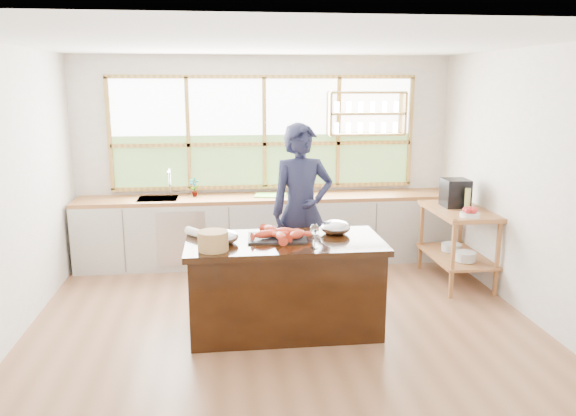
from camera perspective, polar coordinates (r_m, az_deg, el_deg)
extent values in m
plane|color=#8F5F41|center=(5.78, -0.56, -11.37)|extent=(5.00, 5.00, 0.00)
cube|color=silver|center=(7.59, -2.41, 5.03)|extent=(5.00, 0.02, 2.70)
cube|color=silver|center=(3.21, 3.72, -5.54)|extent=(5.00, 0.02, 2.70)
cube|color=silver|center=(5.68, -26.52, 1.15)|extent=(0.02, 4.50, 2.70)
cube|color=silver|center=(6.16, 23.23, 2.25)|extent=(0.02, 4.50, 2.70)
cube|color=silver|center=(5.29, -0.62, 16.41)|extent=(5.00, 4.50, 0.02)
cube|color=#BF9144|center=(7.52, -2.42, 7.65)|extent=(4.05, 0.06, 1.50)
cube|color=white|center=(7.52, -2.46, 10.31)|extent=(3.98, 0.01, 0.75)
cube|color=#3B5722|center=(7.58, -2.40, 4.83)|extent=(3.98, 0.01, 0.70)
cube|color=#BF9144|center=(7.61, 8.02, 11.56)|extent=(1.00, 0.28, 0.03)
cube|color=#BF9144|center=(7.61, 7.95, 9.49)|extent=(1.00, 0.28, 0.03)
cube|color=#BF9144|center=(7.63, 7.89, 7.43)|extent=(1.00, 0.28, 0.03)
cube|color=#BF9144|center=(7.50, 4.21, 9.53)|extent=(0.03, 0.28, 0.55)
cube|color=#BF9144|center=(7.76, 11.58, 9.41)|extent=(0.03, 0.28, 0.55)
cube|color=beige|center=(7.46, -2.16, -2.34)|extent=(4.90, 0.62, 0.85)
cube|color=#B1B2B8|center=(7.16, -10.78, -3.17)|extent=(0.60, 0.01, 0.72)
cube|color=#9D6438|center=(7.36, -2.19, 1.05)|extent=(4.90, 0.62, 0.05)
cube|color=#B1B2B8|center=(7.40, -13.06, 0.35)|extent=(0.50, 0.42, 0.16)
cube|color=#9D6438|center=(6.68, 20.51, -4.74)|extent=(0.04, 0.04, 0.90)
cube|color=#9D6438|center=(7.54, 17.09, -2.54)|extent=(0.04, 0.04, 0.90)
cube|color=#9D6438|center=(6.46, 16.38, -5.01)|extent=(0.04, 0.04, 0.90)
cube|color=#9D6438|center=(7.35, 13.37, -2.71)|extent=(0.04, 0.04, 0.90)
cube|color=#9D6438|center=(7.04, 16.70, -4.70)|extent=(0.62, 1.10, 0.03)
cube|color=#9D6438|center=(6.90, 16.99, -0.29)|extent=(0.62, 1.10, 0.05)
cylinder|color=silver|center=(6.80, 17.56, -4.75)|extent=(0.24, 0.24, 0.11)
cylinder|color=silver|center=(7.15, 16.26, -3.89)|extent=(0.24, 0.24, 0.09)
cube|color=black|center=(5.43, -0.34, -8.18)|extent=(1.77, 0.82, 0.84)
cube|color=black|center=(5.29, -0.34, -3.62)|extent=(1.85, 0.90, 0.06)
imported|color=#171A32|center=(6.19, 1.40, -0.31)|extent=(0.76, 0.55, 1.93)
imported|color=slate|center=(7.38, -9.52, 2.10)|extent=(0.15, 0.12, 0.25)
cube|color=#6EC245|center=(7.36, -1.79, 1.31)|extent=(0.46, 0.38, 0.01)
cube|color=black|center=(6.98, 16.64, 1.49)|extent=(0.30, 0.32, 0.33)
cylinder|color=#A6AC57|center=(6.80, 17.76, 0.83)|extent=(0.07, 0.07, 0.26)
cylinder|color=silver|center=(6.51, 18.00, -0.65)|extent=(0.22, 0.22, 0.05)
sphere|color=#B31C1D|center=(6.52, 18.43, -0.21)|extent=(0.07, 0.07, 0.07)
sphere|color=#B31C1D|center=(6.55, 17.98, -0.13)|extent=(0.07, 0.07, 0.07)
sphere|color=#B31C1D|center=(6.51, 17.60, -0.18)|extent=(0.07, 0.07, 0.07)
sphere|color=#B31C1D|center=(6.46, 17.82, -0.29)|extent=(0.07, 0.07, 0.07)
sphere|color=#B31C1D|center=(6.46, 18.33, -0.31)|extent=(0.07, 0.07, 0.07)
cube|color=black|center=(5.34, -1.12, -3.04)|extent=(0.58, 0.44, 0.02)
ellipsoid|color=red|center=(5.27, -2.37, -2.71)|extent=(0.23, 0.15, 0.08)
ellipsoid|color=red|center=(5.35, -0.29, -2.45)|extent=(0.23, 0.14, 0.08)
ellipsoid|color=red|center=(5.25, 0.94, -2.76)|extent=(0.21, 0.21, 0.08)
ellipsoid|color=red|center=(5.44, -1.78, -2.22)|extent=(0.18, 0.23, 0.08)
ellipsoid|color=red|center=(5.19, -0.76, -2.93)|extent=(0.11, 0.22, 0.08)
ellipsoid|color=#B1B2B8|center=(5.22, -6.52, -2.93)|extent=(0.27, 0.27, 0.13)
ellipsoid|color=#B1B2B8|center=(5.52, 4.83, -1.98)|extent=(0.30, 0.30, 0.14)
cylinder|color=silver|center=(5.05, 2.71, -4.04)|extent=(0.06, 0.06, 0.01)
cylinder|color=silver|center=(5.03, 2.72, -3.32)|extent=(0.01, 0.01, 0.13)
ellipsoid|color=silver|center=(5.00, 2.73, -2.22)|extent=(0.08, 0.08, 0.10)
cylinder|color=#A77550|center=(4.99, -7.63, -3.33)|extent=(0.27, 0.27, 0.17)
cylinder|color=white|center=(5.45, -9.25, -2.54)|extent=(0.25, 0.29, 0.08)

